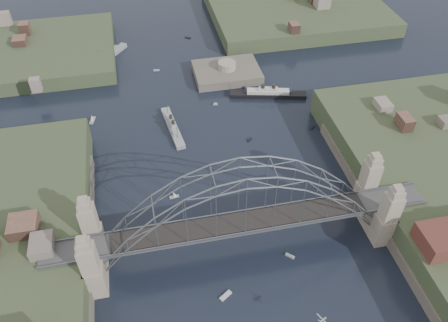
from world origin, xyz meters
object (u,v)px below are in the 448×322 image
fort_island (227,77)px  naval_cruiser_far (110,55)px  bridge (242,210)px  naval_cruiser_near (173,127)px  ocean_liner (268,94)px

fort_island → naval_cruiser_far: bearing=151.3°
fort_island → bridge: bearing=-99.7°
naval_cruiser_near → naval_cruiser_far: (-16.97, 46.13, 0.03)m
naval_cruiser_far → ocean_liner: ocean_liner is taller
naval_cruiser_near → ocean_liner: size_ratio=0.79×
naval_cruiser_near → naval_cruiser_far: 49.15m
naval_cruiser_far → ocean_liner: bearing=-36.0°
ocean_liner → fort_island: bearing=125.6°
naval_cruiser_near → ocean_liner: (32.08, 10.46, 0.04)m
ocean_liner → naval_cruiser_near: bearing=-161.9°
bridge → naval_cruiser_far: 95.70m
fort_island → naval_cruiser_far: size_ratio=1.43×
bridge → fort_island: 72.14m
bridge → naval_cruiser_far: (-26.69, 91.19, -11.40)m
naval_cruiser_near → ocean_liner: 33.75m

